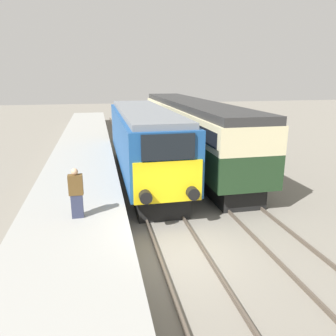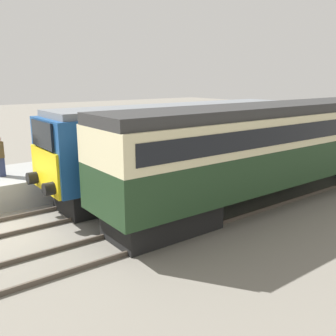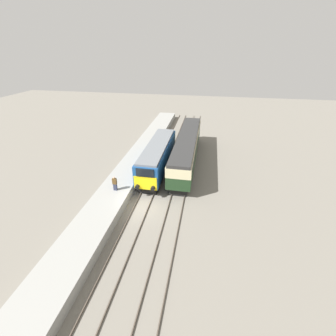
{
  "view_description": "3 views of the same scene",
  "coord_description": "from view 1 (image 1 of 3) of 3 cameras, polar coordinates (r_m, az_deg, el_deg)",
  "views": [
    {
      "loc": [
        -2.33,
        -8.87,
        5.36
      ],
      "look_at": [
        0.0,
        1.91,
        2.27
      ],
      "focal_mm": 35.0,
      "sensor_mm": 36.0,
      "label": 1
    },
    {
      "loc": [
        12.56,
        -2.29,
        4.91
      ],
      "look_at": [
        1.7,
        5.91,
        1.6
      ],
      "focal_mm": 40.0,
      "sensor_mm": 36.0,
      "label": 2
    },
    {
      "loc": [
        5.91,
        -17.38,
        14.48
      ],
      "look_at": [
        1.7,
        5.91,
        1.6
      ],
      "focal_mm": 24.0,
      "sensor_mm": 36.0,
      "label": 3
    }
  ],
  "objects": [
    {
      "name": "rails_far_track",
      "position": [
        15.91,
        9.69,
        -3.98
      ],
      "size": [
        1.5,
        60.0,
        0.14
      ],
      "color": "#4C4238",
      "rests_on": "ground_plane"
    },
    {
      "name": "locomotive",
      "position": [
        17.23,
        -4.21,
        4.65
      ],
      "size": [
        2.7,
        12.44,
        3.77
      ],
      "color": "black",
      "rests_on": "ground_plane"
    },
    {
      "name": "rails_near_track",
      "position": [
        15.03,
        -2.49,
        -4.96
      ],
      "size": [
        1.51,
        60.0,
        0.14
      ],
      "color": "#4C4238",
      "rests_on": "ground_plane"
    },
    {
      "name": "passenger_carriage",
      "position": [
        20.87,
        3.91,
        7.4
      ],
      "size": [
        2.75,
        17.47,
        3.91
      ],
      "color": "black",
      "rests_on": "ground_plane"
    },
    {
      "name": "ground_plane",
      "position": [
        10.62,
        2.25,
        -14.65
      ],
      "size": [
        120.0,
        120.0,
        0.0
      ],
      "primitive_type": "plane",
      "color": "slate"
    },
    {
      "name": "platform_left",
      "position": [
        17.58,
        -14.87,
        -0.86
      ],
      "size": [
        3.5,
        50.0,
        1.04
      ],
      "color": "gray",
      "rests_on": "ground_plane"
    },
    {
      "name": "person_on_platform",
      "position": [
        10.64,
        -15.68,
        -4.29
      ],
      "size": [
        0.44,
        0.26,
        1.61
      ],
      "color": "#2D334C",
      "rests_on": "platform_left"
    }
  ]
}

